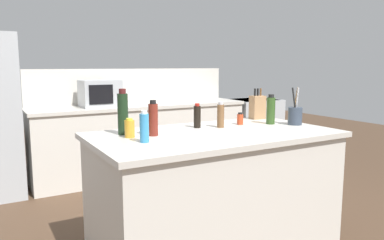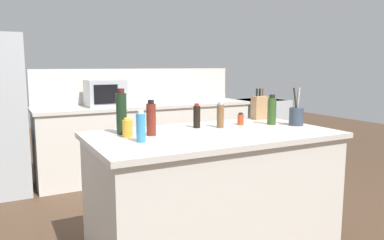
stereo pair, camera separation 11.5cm
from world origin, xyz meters
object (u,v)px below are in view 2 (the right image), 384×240
(knife_block, at_px, (259,107))
(utensil_crock, at_px, (296,116))
(soy_sauce_bottle, at_px, (197,116))
(honey_jar, at_px, (127,128))
(dish_soap_bottle, at_px, (141,127))
(olive_oil_bottle, at_px, (272,110))
(vinegar_bottle, at_px, (151,119))
(range_oven, at_px, (259,129))
(microwave, at_px, (105,93))
(wine_bottle, at_px, (121,113))
(pepper_grinder, at_px, (220,116))
(spice_jar_paprika, at_px, (241,119))

(knife_block, distance_m, utensil_crock, 0.44)
(soy_sauce_bottle, relative_size, honey_jar, 1.46)
(honey_jar, bearing_deg, soy_sauce_bottle, 11.02)
(soy_sauce_bottle, height_order, dish_soap_bottle, dish_soap_bottle)
(knife_block, height_order, olive_oil_bottle, knife_block)
(honey_jar, distance_m, vinegar_bottle, 0.18)
(olive_oil_bottle, distance_m, honey_jar, 1.29)
(range_oven, xyz_separation_m, honey_jar, (-2.78, -2.07, 0.54))
(microwave, relative_size, honey_jar, 3.37)
(vinegar_bottle, bearing_deg, microwave, 84.20)
(soy_sauce_bottle, relative_size, olive_oil_bottle, 0.77)
(wine_bottle, distance_m, pepper_grinder, 0.81)
(knife_block, bearing_deg, wine_bottle, -169.05)
(honey_jar, xyz_separation_m, spice_jar_paprika, (1.03, 0.08, -0.02))
(soy_sauce_bottle, distance_m, wine_bottle, 0.63)
(dish_soap_bottle, bearing_deg, range_oven, 39.62)
(pepper_grinder, bearing_deg, dish_soap_bottle, -162.35)
(wine_bottle, relative_size, olive_oil_bottle, 1.31)
(olive_oil_bottle, height_order, vinegar_bottle, vinegar_bottle)
(microwave, distance_m, spice_jar_paprika, 2.10)
(microwave, bearing_deg, spice_jar_paprika, -72.00)
(microwave, distance_m, olive_oil_bottle, 2.28)
(range_oven, height_order, spice_jar_paprika, spice_jar_paprika)
(vinegar_bottle, relative_size, spice_jar_paprika, 2.48)
(range_oven, xyz_separation_m, microwave, (-2.39, 0.00, 0.64))
(honey_jar, relative_size, spice_jar_paprika, 1.31)
(microwave, distance_m, knife_block, 2.05)
(utensil_crock, bearing_deg, knife_block, 96.68)
(range_oven, relative_size, pepper_grinder, 4.35)
(utensil_crock, xyz_separation_m, vinegar_bottle, (-1.27, 0.14, 0.04))
(utensil_crock, bearing_deg, soy_sauce_bottle, 160.92)
(utensil_crock, bearing_deg, dish_soap_bottle, -177.95)
(olive_oil_bottle, distance_m, pepper_grinder, 0.49)
(wine_bottle, distance_m, dish_soap_bottle, 0.35)
(wine_bottle, xyz_separation_m, spice_jar_paprika, (1.03, -0.06, -0.11))
(honey_jar, height_order, dish_soap_bottle, dish_soap_bottle)
(dish_soap_bottle, bearing_deg, microwave, 81.01)
(soy_sauce_bottle, relative_size, vinegar_bottle, 0.77)
(utensil_crock, bearing_deg, vinegar_bottle, 173.73)
(utensil_crock, xyz_separation_m, honey_jar, (-1.44, 0.16, -0.02))
(utensil_crock, height_order, wine_bottle, wine_bottle)
(utensil_crock, height_order, olive_oil_bottle, utensil_crock)
(knife_block, distance_m, spice_jar_paprika, 0.41)
(soy_sauce_bottle, distance_m, vinegar_bottle, 0.48)
(range_oven, bearing_deg, utensil_crock, -121.02)
(knife_block, bearing_deg, range_oven, 57.08)
(honey_jar, height_order, spice_jar_paprika, honey_jar)
(vinegar_bottle, distance_m, spice_jar_paprika, 0.87)
(range_oven, xyz_separation_m, pepper_grinder, (-1.98, -2.03, 0.57))
(knife_block, distance_m, dish_soap_bottle, 1.45)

